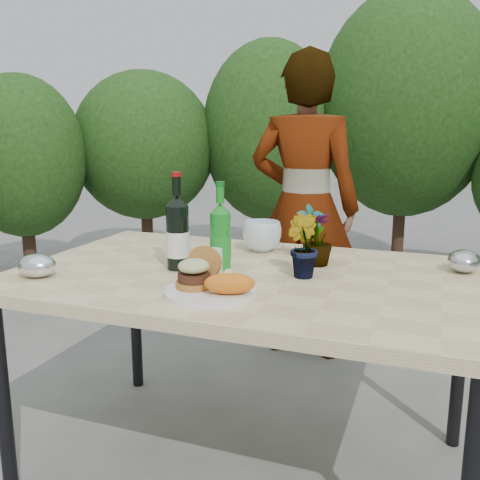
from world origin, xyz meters
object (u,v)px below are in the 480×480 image
(dinner_plate, at_px, (211,292))
(person, at_px, (304,208))
(patio_table, at_px, (248,288))
(wine_bottle, at_px, (178,234))

(dinner_plate, bearing_deg, person, 92.14)
(patio_table, bearing_deg, dinner_plate, -94.85)
(wine_bottle, distance_m, person, 1.17)
(dinner_plate, xyz_separation_m, wine_bottle, (-0.22, 0.23, 0.12))
(patio_table, relative_size, dinner_plate, 5.71)
(wine_bottle, bearing_deg, person, 96.83)
(dinner_plate, relative_size, wine_bottle, 0.82)
(patio_table, height_order, wine_bottle, wine_bottle)
(patio_table, relative_size, wine_bottle, 4.69)
(person, bearing_deg, dinner_plate, 90.11)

